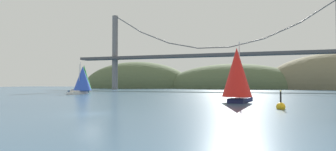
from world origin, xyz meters
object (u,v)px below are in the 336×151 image
object	(u,v)px
sailboat_red_spinnaker	(237,75)
channel_buoy	(281,106)
sailboat_green_sail	(84,78)
sailboat_blue_spinnaker	(82,79)

from	to	relation	value
sailboat_red_spinnaker	channel_buoy	xyz separation A→B (m)	(5.75, -9.76, -4.27)
sailboat_green_sail	sailboat_red_spinnaker	xyz separation A→B (m)	(52.31, -33.02, -0.22)
sailboat_blue_spinnaker	channel_buoy	bearing A→B (deg)	-32.26
sailboat_green_sail	sailboat_blue_spinnaker	distance (m)	12.42
sailboat_blue_spinnaker	channel_buoy	size ratio (longest dim) A/B	3.30
sailboat_green_sail	sailboat_blue_spinnaker	bearing A→B (deg)	-56.98
sailboat_green_sail	sailboat_blue_spinnaker	world-z (taller)	sailboat_green_sail
channel_buoy	sailboat_green_sail	bearing A→B (deg)	143.61
sailboat_blue_spinnaker	sailboat_green_sail	bearing A→B (deg)	123.02
sailboat_green_sail	channel_buoy	size ratio (longest dim) A/B	3.86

